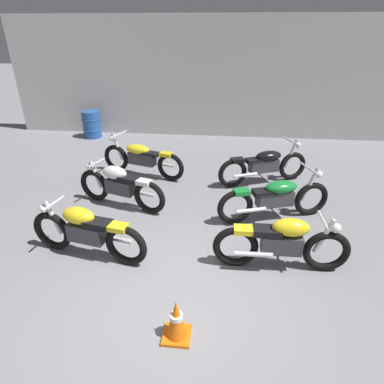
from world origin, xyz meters
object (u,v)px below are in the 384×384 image
object	(u,v)px
motorcycle_left_row_2	(142,158)
motorcycle_right_row_2	(264,165)
motorcycle_right_row_1	(276,197)
motorcycle_right_row_0	(282,242)
motorcycle_left_row_0	(86,231)
traffic_cone	(176,320)
motorcycle_left_row_1	(120,185)
oil_drum	(92,124)

from	to	relation	value
motorcycle_left_row_2	motorcycle_right_row_2	size ratio (longest dim) A/B	1.03
motorcycle_right_row_1	motorcycle_right_row_0	bearing A→B (deg)	-93.01
motorcycle_right_row_1	motorcycle_right_row_2	world-z (taller)	same
motorcycle_left_row_0	motorcycle_right_row_1	xyz separation A→B (m)	(2.99, 1.44, -0.01)
motorcycle_right_row_0	motorcycle_right_row_2	xyz separation A→B (m)	(0.01, 2.99, -0.01)
traffic_cone	motorcycle_left_row_1	bearing A→B (deg)	117.87
motorcycle_left_row_2	oil_drum	bearing A→B (deg)	129.60
motorcycle_left_row_0	motorcycle_right_row_1	distance (m)	3.31
motorcycle_left_row_2	motorcycle_right_row_1	bearing A→B (deg)	-30.46
motorcycle_right_row_0	oil_drum	world-z (taller)	motorcycle_right_row_0
motorcycle_left_row_0	motorcycle_left_row_1	size ratio (longest dim) A/B	1.02
motorcycle_left_row_2	traffic_cone	xyz separation A→B (m)	(1.51, -4.49, -0.19)
motorcycle_left_row_0	motorcycle_right_row_0	world-z (taller)	same
motorcycle_right_row_1	motorcycle_right_row_2	size ratio (longest dim) A/B	1.02
motorcycle_right_row_0	oil_drum	bearing A→B (deg)	131.04
motorcycle_left_row_1	motorcycle_left_row_2	distance (m)	1.55
motorcycle_left_row_0	oil_drum	world-z (taller)	motorcycle_left_row_0
motorcycle_left_row_0	traffic_cone	xyz separation A→B (m)	(1.58, -1.34, -0.20)
motorcycle_right_row_0	motorcycle_left_row_1	bearing A→B (deg)	151.33
oil_drum	traffic_cone	xyz separation A→B (m)	(3.89, -7.36, -0.17)
motorcycle_left_row_1	motorcycle_right_row_0	xyz separation A→B (m)	(2.89, -1.58, 0.00)
motorcycle_left_row_1	motorcycle_left_row_2	size ratio (longest dim) A/B	0.91
motorcycle_left_row_1	oil_drum	world-z (taller)	motorcycle_left_row_1
motorcycle_right_row_2	traffic_cone	size ratio (longest dim) A/B	3.79
traffic_cone	motorcycle_right_row_0	bearing A→B (deg)	45.76
motorcycle_left_row_1	motorcycle_left_row_2	xyz separation A→B (m)	(0.05, 1.54, -0.01)
motorcycle_left_row_0	motorcycle_right_row_2	distance (m)	4.20
motorcycle_right_row_1	motorcycle_left_row_1	bearing A→B (deg)	176.67
motorcycle_right_row_2	traffic_cone	world-z (taller)	motorcycle_right_row_2
motorcycle_right_row_2	traffic_cone	bearing A→B (deg)	-107.16
motorcycle_left_row_2	motorcycle_right_row_2	bearing A→B (deg)	-2.71
motorcycle_right_row_1	traffic_cone	distance (m)	3.12
motorcycle_left_row_2	oil_drum	distance (m)	3.73
motorcycle_left_row_1	traffic_cone	distance (m)	3.34
motorcycle_left_row_0	oil_drum	bearing A→B (deg)	110.97
motorcycle_left_row_1	traffic_cone	size ratio (longest dim) A/B	3.53
motorcycle_right_row_0	motorcycle_right_row_2	size ratio (longest dim) A/B	0.96
motorcycle_left_row_0	oil_drum	size ratio (longest dim) A/B	2.30
motorcycle_left_row_2	motorcycle_left_row_1	bearing A→B (deg)	-91.70
motorcycle_right_row_0	oil_drum	distance (m)	7.95
oil_drum	traffic_cone	bearing A→B (deg)	-62.16
motorcycle_left_row_0	oil_drum	distance (m)	6.45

